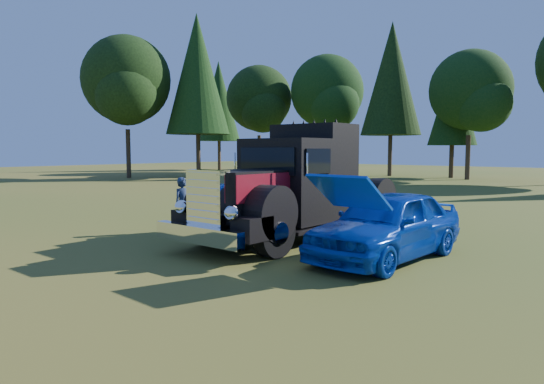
{
  "coord_description": "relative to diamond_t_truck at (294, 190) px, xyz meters",
  "views": [
    {
      "loc": [
        8.41,
        -8.85,
        2.33
      ],
      "look_at": [
        1.03,
        -0.02,
        1.32
      ],
      "focal_mm": 32.0,
      "sensor_mm": 36.0,
      "label": 1
    }
  ],
  "objects": [
    {
      "name": "ground",
      "position": [
        -0.79,
        -1.16,
        -1.28
      ],
      "size": [
        120.0,
        120.0,
        0.0
      ],
      "primitive_type": "plane",
      "color": "#305117",
      "rests_on": "ground"
    },
    {
      "name": "treeline",
      "position": [
        -3.44,
        26.34,
        6.38
      ],
      "size": [
        72.1,
        24.04,
        13.84
      ],
      "color": "#2D2116",
      "rests_on": "ground"
    },
    {
      "name": "diamond_t_truck",
      "position": [
        0.0,
        0.0,
        0.0
      ],
      "size": [
        3.27,
        7.16,
        3.0
      ],
      "color": "black",
      "rests_on": "ground"
    },
    {
      "name": "hotrod_coupe",
      "position": [
        2.97,
        -0.66,
        -0.54
      ],
      "size": [
        1.95,
        4.41,
        1.89
      ],
      "color": "#1507A3",
      "rests_on": "ground"
    },
    {
      "name": "spectator_near",
      "position": [
        -3.02,
        -1.19,
        -0.51
      ],
      "size": [
        0.43,
        0.6,
        1.55
      ],
      "primitive_type": "imported",
      "rotation": [
        0.0,
        0.0,
        1.47
      ],
      "color": "#202D4B",
      "rests_on": "ground"
    },
    {
      "name": "spectator_far",
      "position": [
        -1.59,
        0.17,
        -0.35
      ],
      "size": [
        1.04,
        1.13,
        1.86
      ],
      "primitive_type": "imported",
      "rotation": [
        0.0,
        0.0,
        1.11
      ],
      "color": "#20274C",
      "rests_on": "ground"
    },
    {
      "name": "distant_teal_car",
      "position": [
        -14.75,
        21.22,
        -0.62
      ],
      "size": [
        4.09,
        3.5,
        1.33
      ],
      "primitive_type": "imported",
      "rotation": [
        0.0,
        0.0,
        -0.94
      ],
      "color": "#0A323E",
      "rests_on": "ground"
    }
  ]
}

